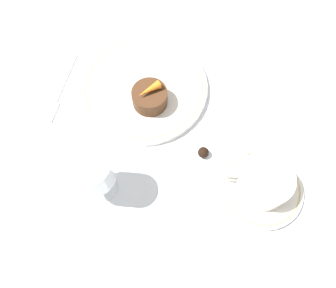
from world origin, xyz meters
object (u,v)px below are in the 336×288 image
at_px(dinner_plate, 144,87).
at_px(wine_glass, 94,173).
at_px(dessert_cake, 150,97).
at_px(fork, 58,95).
at_px(coffee_cup, 265,182).

distance_m(dinner_plate, wine_glass, 0.24).
bearing_deg(wine_glass, dinner_plate, -98.86).
bearing_deg(wine_glass, dessert_cake, -106.42).
bearing_deg(wine_glass, fork, -51.52).
height_order(fork, dessert_cake, dessert_cake).
relative_size(dinner_plate, wine_glass, 2.24).
xyz_separation_m(fork, dessert_cake, (-0.20, -0.01, 0.03)).
bearing_deg(dessert_cake, fork, 2.50).
xyz_separation_m(coffee_cup, fork, (0.43, -0.13, -0.03)).
relative_size(wine_glass, fork, 0.68).
xyz_separation_m(dinner_plate, fork, (0.18, 0.05, -0.01)).
relative_size(coffee_cup, fork, 0.69).
bearing_deg(coffee_cup, dessert_cake, -30.76).
xyz_separation_m(dinner_plate, dessert_cake, (-0.02, 0.04, 0.02)).
height_order(dinner_plate, dessert_cake, dessert_cake).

